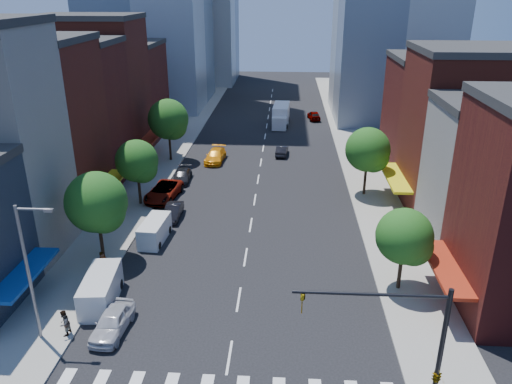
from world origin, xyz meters
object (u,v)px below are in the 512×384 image
pedestrian_near (103,263)px  parked_car_rear (182,176)px  traffic_car_oncoming (282,151)px  cargo_van_near (100,291)px  parked_car_third (164,192)px  parked_car_front (112,322)px  traffic_car_far (314,115)px  parked_car_second (173,212)px  cargo_van_far (154,231)px  box_truck (281,116)px  taxi (215,156)px  pedestrian_far (64,323)px

pedestrian_near → parked_car_rear: bearing=26.5°
traffic_car_oncoming → cargo_van_near: bearing=75.6°
traffic_car_oncoming → parked_car_third: bearing=57.0°
parked_car_front → traffic_car_far: bearing=78.6°
parked_car_rear → traffic_car_far: 33.90m
parked_car_second → traffic_car_far: bearing=68.0°
cargo_van_near → cargo_van_far: bearing=75.9°
traffic_car_far → box_truck: size_ratio=0.54×
parked_car_third → traffic_car_oncoming: bearing=59.2°
parked_car_rear → traffic_car_oncoming: size_ratio=1.16×
taxi → traffic_car_far: 26.28m
parked_car_third → traffic_car_oncoming: size_ratio=1.51×
parked_car_third → parked_car_front: bearing=-78.0°
cargo_van_near → traffic_car_oncoming: bearing=64.7°
box_truck → pedestrian_far: bearing=-100.1°
cargo_van_near → traffic_car_oncoming: (12.09, 34.19, -0.42)m
parked_car_front → box_truck: box_truck is taller
parked_car_second → traffic_car_oncoming: (10.10, 20.05, -0.02)m
taxi → pedestrian_near: 27.99m
parked_car_third → cargo_van_far: bearing=-74.3°
traffic_car_far → box_truck: bearing=27.6°
parked_car_front → taxi: taxi is taller
parked_car_front → box_truck: (9.89, 52.80, 0.74)m
parked_car_front → box_truck: bearing=83.1°
pedestrian_far → parked_car_second: bearing=178.0°
parked_car_third → taxi: (3.73, 12.35, -0.05)m
parked_car_second → pedestrian_near: size_ratio=2.06×
pedestrian_near → parked_car_third: bearing=28.1°
cargo_van_far → taxi: 21.77m
parked_car_third → cargo_van_near: bearing=-82.7°
taxi → traffic_car_oncoming: size_ratio=1.36×
parked_car_rear → pedestrian_near: size_ratio=2.31×
parked_car_second → box_truck: size_ratio=0.50×
pedestrian_near → parked_car_front: bearing=-124.6°
pedestrian_near → cargo_van_far: bearing=10.0°
parked_car_third → pedestrian_far: pedestrian_far is taller
parked_car_front → traffic_car_far: parked_car_front is taller
pedestrian_far → taxi: bearing=179.9°
parked_car_third → pedestrian_far: bearing=-85.3°
cargo_van_far → taxi: bearing=87.5°
traffic_car_oncoming → traffic_car_far: 20.13m
parked_car_rear → cargo_van_near: cargo_van_near is taller
cargo_van_far → pedestrian_near: 6.41m
parked_car_front → parked_car_rear: bearing=95.7°
parked_car_rear → pedestrian_far: size_ratio=2.59×
parked_car_second → parked_car_rear: parked_car_second is taller
parked_car_second → parked_car_rear: bearing=95.3°
cargo_van_near → cargo_van_far: 9.55m
parked_car_second → traffic_car_far: 42.34m
taxi → parked_car_rear: bearing=-107.9°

